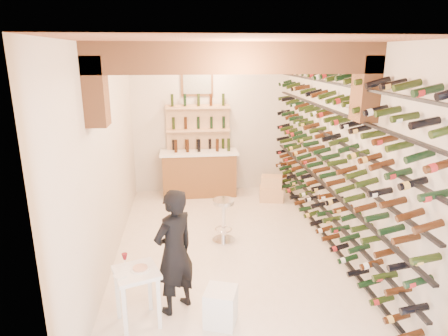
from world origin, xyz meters
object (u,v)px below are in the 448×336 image
tasting_table (137,280)px  white_stool (221,306)px  back_counter (199,172)px  person (174,252)px  chrome_barstool (224,217)px  crate_lower (271,194)px  wine_rack (324,155)px

tasting_table → white_stool: tasting_table is taller
back_counter → white_stool: size_ratio=3.85×
person → white_stool: bearing=106.6°
back_counter → chrome_barstool: bearing=-82.8°
back_counter → tasting_table: size_ratio=2.01×
back_counter → crate_lower: 1.66m
white_stool → crate_lower: bearing=69.1°
white_stool → person: (-0.53, 0.33, 0.57)m
wine_rack → chrome_barstool: size_ratio=7.64×
person → crate_lower: person is taller
back_counter → crate_lower: (1.52, -0.54, -0.38)m
tasting_table → crate_lower: 4.53m
white_stool → crate_lower: white_stool is taller
tasting_table → crate_lower: tasting_table is taller
back_counter → crate_lower: bearing=-19.5°
chrome_barstool → person: bearing=-113.8°
wine_rack → chrome_barstool: wine_rack is taller
wine_rack → white_stool: 2.86m
person → chrome_barstool: bearing=-155.4°
person → back_counter: bearing=-138.4°
wine_rack → crate_lower: bearing=98.3°
tasting_table → crate_lower: (2.45, 3.79, -0.42)m
white_stool → chrome_barstool: 2.13m
tasting_table → person: person is taller
wine_rack → white_stool: (-1.79, -1.78, -1.33)m
tasting_table → chrome_barstool: (1.22, 2.00, -0.14)m
tasting_table → back_counter: bearing=58.2°
tasting_table → person: size_ratio=0.54×
back_counter → tasting_table: bearing=-102.0°
white_stool → chrome_barstool: size_ratio=0.59×
wine_rack → back_counter: size_ratio=3.35×
person → chrome_barstool: person is taller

